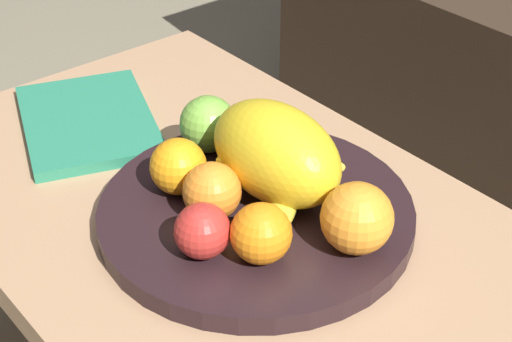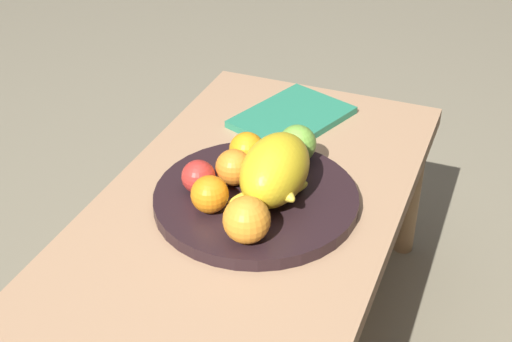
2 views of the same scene
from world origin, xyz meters
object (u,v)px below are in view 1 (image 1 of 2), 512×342
at_px(orange_back, 212,191).
at_px(fruit_bowl, 256,213).
at_px(magazine, 88,121).
at_px(apple_left, 208,124).
at_px(coffee_table, 259,266).
at_px(banana_bunch, 281,180).
at_px(orange_front, 357,218).
at_px(apple_front, 202,231).
at_px(orange_left, 261,233).
at_px(melon_large_front, 276,153).
at_px(orange_right, 178,166).

bearing_deg(orange_back, fruit_bowl, 71.46).
bearing_deg(magazine, apple_left, 41.98).
xyz_separation_m(orange_back, apple_left, (-0.12, 0.08, 0.00)).
relative_size(coffee_table, banana_bunch, 7.12).
distance_m(fruit_bowl, apple_left, 0.15).
bearing_deg(orange_front, orange_back, -149.52).
bearing_deg(apple_front, orange_back, 134.34).
height_order(coffee_table, orange_left, orange_left).
distance_m(orange_left, banana_bunch, 0.11).
bearing_deg(coffee_table, melon_large_front, 120.49).
bearing_deg(magazine, orange_left, 18.43).
xyz_separation_m(orange_right, apple_front, (0.12, -0.05, -0.00)).
xyz_separation_m(coffee_table, orange_right, (-0.11, -0.04, 0.11)).
relative_size(fruit_bowl, magazine, 1.53).
height_order(melon_large_front, banana_bunch, melon_large_front).
height_order(apple_front, magazine, apple_front).
xyz_separation_m(orange_right, apple_left, (-0.05, 0.09, 0.00)).
xyz_separation_m(orange_right, magazine, (-0.25, 0.01, -0.05)).
bearing_deg(melon_large_front, coffee_table, -59.51).
relative_size(coffee_table, fruit_bowl, 2.79).
xyz_separation_m(fruit_bowl, magazine, (-0.33, -0.04, -0.00)).
bearing_deg(melon_large_front, orange_front, 0.12).
distance_m(orange_front, orange_right, 0.23).
relative_size(melon_large_front, orange_left, 2.75).
distance_m(orange_front, apple_front, 0.17).
distance_m(orange_back, apple_left, 0.15).
relative_size(coffee_table, orange_right, 15.18).
xyz_separation_m(banana_bunch, magazine, (-0.34, -0.07, -0.05)).
xyz_separation_m(fruit_bowl, orange_back, (-0.02, -0.05, 0.05)).
bearing_deg(fruit_bowl, banana_bunch, 68.89).
relative_size(orange_front, magazine, 0.33).
bearing_deg(apple_left, magazine, -158.33).
bearing_deg(apple_front, apple_left, 141.55).
xyz_separation_m(fruit_bowl, orange_left, (0.08, -0.06, 0.05)).
bearing_deg(banana_bunch, orange_back, -109.48).
height_order(coffee_table, melon_large_front, melon_large_front).
bearing_deg(banana_bunch, coffee_table, -73.47).
bearing_deg(melon_large_front, orange_left, -47.99).
xyz_separation_m(melon_large_front, magazine, (-0.33, -0.08, -0.08)).
xyz_separation_m(orange_front, apple_left, (-0.27, -0.00, -0.00)).
distance_m(fruit_bowl, banana_bunch, 0.05).
bearing_deg(magazine, orange_back, 18.84).
height_order(apple_left, magazine, apple_left).
height_order(orange_front, orange_right, orange_front).
xyz_separation_m(coffee_table, orange_back, (-0.04, -0.04, 0.11)).
distance_m(orange_right, orange_back, 0.07).
xyz_separation_m(fruit_bowl, apple_front, (0.03, -0.10, 0.04)).
bearing_deg(orange_front, banana_bunch, -177.15).
xyz_separation_m(coffee_table, orange_front, (0.11, 0.05, 0.11)).
bearing_deg(apple_front, banana_bunch, 98.68).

